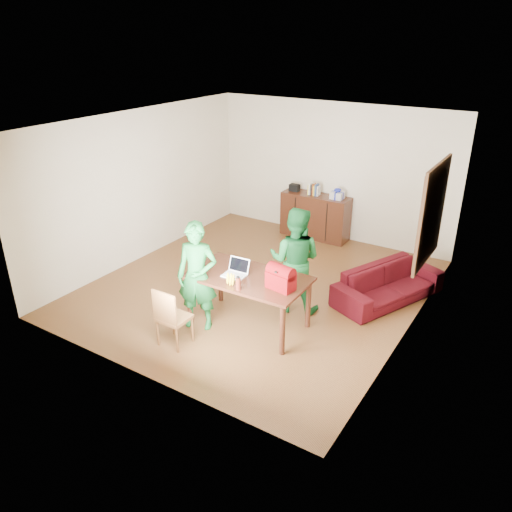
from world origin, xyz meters
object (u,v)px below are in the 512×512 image
Objects in this scene: laptop at (234,273)px; sofa at (388,284)px; person_far at (295,260)px; bottle at (238,283)px; red_bag at (281,279)px; table at (248,283)px; person_near at (197,276)px; chair at (174,328)px.

laptop is 0.18× the size of sofa.
person_far reaches higher than laptop.
person_far reaches higher than sofa.
sofa is at bearing 58.56° from bottle.
bottle is 0.11× the size of sofa.
person_far is 4.39× the size of red_bag.
bottle reaches higher than table.
person_far is at bearing 156.08° from sofa.
bottle reaches higher than sofa.
sofa is at bearing -150.77° from person_far.
person_near is 8.15× the size of bottle.
person_far reaches higher than person_near.
sofa is at bearing 45.96° from laptop.
table is at bearing 53.82° from person_far.
person_far reaches higher than chair.
red_bag reaches higher than chair.
chair is at bearing -134.49° from red_bag.
red_bag is at bearing 35.45° from bottle.
person_near reaches higher than red_bag.
person_far reaches higher than red_bag.
person_near is 0.86× the size of sofa.
person_near is (-0.00, 0.54, 0.55)m from chair.
chair is 0.54× the size of person_near.
red_bag is (1.15, 0.33, 0.13)m from person_near.
table is 0.92× the size of sofa.
bottle is at bearing 171.93° from sofa.
table is 1.04× the size of person_far.
laptop is at bearing 63.70° from chair.
laptop is 0.74m from red_bag.
bottle is (0.27, -0.30, 0.05)m from laptop.
table is at bearing 164.69° from sofa.
laptop is (-0.49, -0.87, 0.02)m from person_far.
sofa is (1.13, 1.04, -0.54)m from person_far.
bottle is at bearing -51.41° from laptop.
chair is at bearing -123.40° from table.
person_near is 0.98× the size of person_far.
chair is 0.46× the size of sofa.
table reaches higher than sofa.
red_bag is at bearing 37.14° from chair.
person_near is 0.69m from bottle.
red_bag reaches higher than laptop.
table is at bearing 57.96° from chair.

